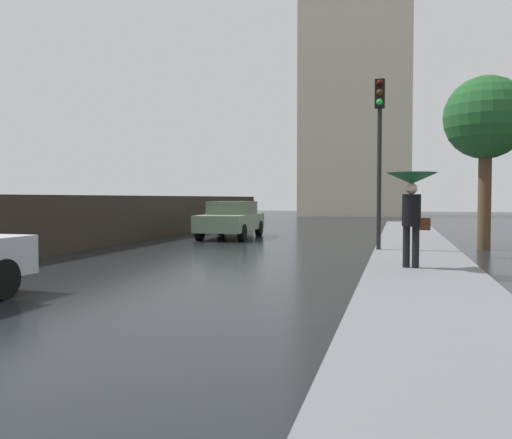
% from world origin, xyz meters
% --- Properties ---
extents(car_green_mid_road, '(1.93, 4.28, 1.39)m').
position_xyz_m(car_green_mid_road, '(-1.53, 16.89, 0.72)').
color(car_green_mid_road, slate).
rests_on(car_green_mid_road, ground).
extents(pedestrian_with_umbrella_near, '(0.99, 0.99, 1.88)m').
position_xyz_m(pedestrian_with_umbrella_near, '(4.87, 8.51, 1.62)').
color(pedestrian_with_umbrella_near, black).
rests_on(pedestrian_with_umbrella_near, sidewalk_strip).
extents(traffic_light, '(0.26, 0.39, 4.53)m').
position_xyz_m(traffic_light, '(4.11, 12.18, 3.27)').
color(traffic_light, black).
rests_on(traffic_light, sidewalk_strip).
extents(street_tree_near, '(2.41, 2.41, 5.08)m').
position_xyz_m(street_tree_near, '(7.06, 14.35, 3.81)').
color(street_tree_near, '#4C3823').
rests_on(street_tree_near, ground).
extents(distant_tower, '(9.27, 8.26, 40.27)m').
position_xyz_m(distant_tower, '(1.01, 44.72, 17.41)').
color(distant_tower, beige).
rests_on(distant_tower, ground).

